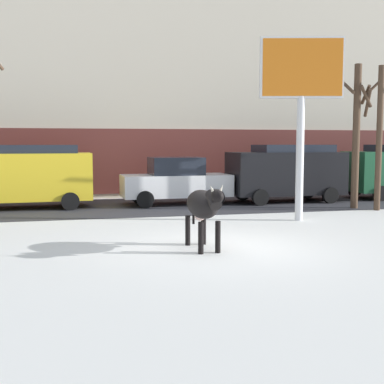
{
  "coord_description": "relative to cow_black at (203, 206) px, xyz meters",
  "views": [
    {
      "loc": [
        -3.29,
        -10.84,
        2.39
      ],
      "look_at": [
        -0.24,
        2.02,
        1.1
      ],
      "focal_mm": 47.13,
      "sensor_mm": 36.0,
      "label": 1
    }
  ],
  "objects": [
    {
      "name": "ground_plane",
      "position": [
        0.47,
        0.05,
        -0.99
      ],
      "size": [
        120.0,
        120.0,
        0.0
      ],
      "primitive_type": "plane",
      "color": "white"
    },
    {
      "name": "road_strip",
      "position": [
        0.47,
        7.96,
        -0.99
      ],
      "size": [
        60.0,
        5.6,
        0.01
      ],
      "primitive_type": "cube",
      "color": "#333338",
      "rests_on": "ground"
    },
    {
      "name": "building_facade",
      "position": [
        0.47,
        14.17,
        5.49
      ],
      "size": [
        44.0,
        6.1,
        13.0
      ],
      "color": "#BCB29E",
      "rests_on": "ground"
    },
    {
      "name": "cow_black",
      "position": [
        0.0,
        0.0,
        0.0
      ],
      "size": [
        0.69,
        1.91,
        1.54
      ],
      "color": "black",
      "rests_on": "ground"
    },
    {
      "name": "billboard",
      "position": [
        3.97,
        3.47,
        3.32
      ],
      "size": [
        2.49,
        0.81,
        5.56
      ],
      "color": "silver",
      "rests_on": "ground"
    },
    {
      "name": "car_yellow_van",
      "position": [
        -4.42,
        8.45,
        0.25
      ],
      "size": [
        4.65,
        2.22,
        2.32
      ],
      "color": "gold",
      "rests_on": "ground"
    },
    {
      "name": "car_white_sedan",
      "position": [
        1.09,
        8.4,
        -0.09
      ],
      "size": [
        4.25,
        2.07,
        1.84
      ],
      "color": "white",
      "rests_on": "ground"
    },
    {
      "name": "car_black_van",
      "position": [
        5.63,
        8.19,
        0.25
      ],
      "size": [
        4.65,
        2.22,
        2.32
      ],
      "color": "black",
      "rests_on": "ground"
    },
    {
      "name": "bare_tree_left_lot",
      "position": [
        7.73,
        5.03,
        1.7
      ],
      "size": [
        1.01,
        1.12,
        5.08
      ],
      "color": "#4C3828",
      "rests_on": "ground"
    },
    {
      "name": "bare_tree_far_back",
      "position": [
        7.25,
        5.71,
        1.8
      ],
      "size": [
        0.97,
        0.93,
        5.21
      ],
      "color": "#4C3828",
      "rests_on": "ground"
    }
  ]
}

